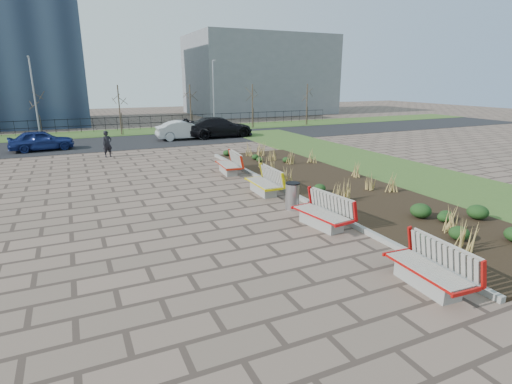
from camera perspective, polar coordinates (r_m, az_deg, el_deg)
name	(u,v)px	position (r m, az deg, el deg)	size (l,w,h in m)	color
ground	(252,262)	(10.35, -0.57, -9.91)	(120.00, 120.00, 0.00)	brown
planting_bed	(337,187)	(17.42, 11.49, 0.73)	(4.50, 18.00, 0.10)	black
planting_curb	(290,193)	(16.18, 4.81, -0.07)	(0.16, 18.00, 0.15)	gray
grass_verge_near	(419,177)	(20.54, 22.28, 2.06)	(5.00, 38.00, 0.04)	#33511E
grass_verge_far	(120,133)	(36.98, -18.90, 8.05)	(80.00, 5.00, 0.04)	#33511E
road	(130,142)	(31.07, -17.62, 6.80)	(80.00, 7.00, 0.02)	black
bench_a	(428,267)	(9.74, 23.36, -9.78)	(0.90, 2.10, 1.00)	#B70F0C
bench_b	(321,212)	(12.65, 9.31, -2.79)	(0.90, 2.10, 1.00)	red
bench_c	(263,182)	(16.14, 1.00, 1.50)	(0.90, 2.10, 1.00)	yellow
bench_d	(228,163)	(19.69, -4.03, 4.09)	(0.90, 2.10, 1.00)	red
litter_bin	(292,196)	(14.23, 5.21, -0.62)	(0.49, 0.49, 0.96)	#B2B2B7
pedestrian	(107,144)	(25.42, -20.47, 6.44)	(0.57, 0.37, 1.56)	black
car_blue	(41,140)	(29.50, -28.33, 6.52)	(1.55, 3.85, 1.31)	navy
car_silver	(185,130)	(31.39, -10.17, 8.70)	(1.49, 4.29, 1.41)	#B1B5B9
car_black	(219,127)	(32.24, -5.27, 9.20)	(2.20, 5.41, 1.57)	black
tree_b	(37,113)	(35.16, -28.78, 9.92)	(1.40, 1.40, 4.00)	#4C3D2D
tree_c	(120,110)	(35.30, -18.91, 11.02)	(1.40, 1.40, 4.00)	#4C3D2D
tree_d	(191,108)	(36.44, -9.33, 11.77)	(1.40, 1.40, 4.00)	#4C3D2D
tree_e	(252,106)	(38.49, -0.51, 12.18)	(1.40, 1.40, 4.00)	#4C3D2D
tree_f	(307,104)	(41.32, 7.27, 12.31)	(1.40, 1.40, 4.00)	#4C3D2D
lamp_west	(35,99)	(34.60, -29.04, 11.50)	(0.24, 0.60, 6.00)	gray
lamp_east	(214,96)	(36.50, -6.07, 13.47)	(0.24, 0.60, 6.00)	gray
railing_fence	(117,124)	(38.39, -19.24, 9.21)	(44.00, 0.10, 1.20)	black
building_grey	(259,75)	(55.84, 0.45, 16.36)	(18.00, 12.00, 10.00)	slate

